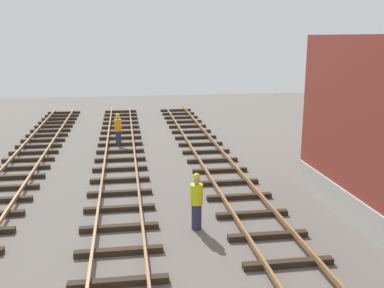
{
  "coord_description": "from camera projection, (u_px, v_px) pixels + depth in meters",
  "views": [
    {
      "loc": [
        -2.82,
        -5.18,
        6.0
      ],
      "look_at": [
        0.03,
        13.44,
        1.48
      ],
      "focal_mm": 41.84,
      "sensor_mm": 36.0,
      "label": 1
    }
  ],
  "objects": [
    {
      "name": "track_worker_distant",
      "position": [
        118.0,
        130.0,
        25.07
      ],
      "size": [
        0.4,
        0.4,
        1.87
      ],
      "color": "#262D4C",
      "rests_on": "ground"
    },
    {
      "name": "track_worker_foreground",
      "position": [
        197.0,
        202.0,
        14.13
      ],
      "size": [
        0.4,
        0.4,
        1.87
      ],
      "color": "#262D4C",
      "rests_on": "ground"
    }
  ]
}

